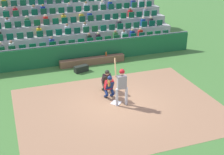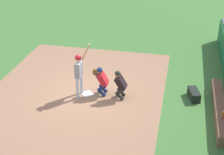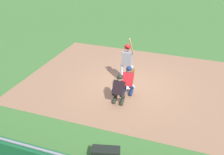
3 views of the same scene
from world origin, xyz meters
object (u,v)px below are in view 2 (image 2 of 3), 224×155
object	(u,v)px
water_bottle_on_bench	(223,115)
equipment_duffel_bag	(194,94)
home_plate_umpire	(120,83)
dugout_bench	(219,109)
batter_at_plate	(79,70)
catcher_crouching	(102,79)
home_plate_marker	(87,94)

from	to	relation	value
water_bottle_on_bench	equipment_duffel_bag	bearing A→B (deg)	26.66
home_plate_umpire	dugout_bench	world-z (taller)	home_plate_umpire
batter_at_plate	equipment_duffel_bag	world-z (taller)	batter_at_plate
home_plate_umpire	equipment_duffel_bag	bearing A→B (deg)	-79.00
batter_at_plate	water_bottle_on_bench	size ratio (longest dim) A/B	8.99
batter_at_plate	dugout_bench	bearing A→B (deg)	-92.32
dugout_bench	equipment_duffel_bag	bearing A→B (deg)	44.00
catcher_crouching	home_plate_umpire	bearing A→B (deg)	-100.19
dugout_bench	home_plate_marker	bearing A→B (deg)	85.79
home_plate_marker	dugout_bench	distance (m)	5.41
catcher_crouching	equipment_duffel_bag	size ratio (longest dim) A/B	1.50
dugout_bench	batter_at_plate	bearing A→B (deg)	87.68
home_plate_marker	batter_at_plate	bearing A→B (deg)	123.10
catcher_crouching	equipment_duffel_bag	world-z (taller)	catcher_crouching
catcher_crouching	dugout_bench	bearing A→B (deg)	-96.50
home_plate_marker	equipment_duffel_bag	xyz separation A→B (m)	(0.59, -4.44, 0.17)
home_plate_marker	home_plate_umpire	distance (m)	1.56
home_plate_marker	equipment_duffel_bag	world-z (taller)	equipment_duffel_bag
catcher_crouching	water_bottle_on_bench	bearing A→B (deg)	-107.05
home_plate_marker	dugout_bench	xyz separation A→B (m)	(-0.40, -5.39, 0.20)
dugout_bench	water_bottle_on_bench	size ratio (longest dim) A/B	16.35
dugout_bench	water_bottle_on_bench	xyz separation A→B (m)	(-0.92, -0.01, 0.35)
dugout_bench	equipment_duffel_bag	world-z (taller)	dugout_bench
catcher_crouching	home_plate_umpire	distance (m)	0.82
home_plate_marker	water_bottle_on_bench	xyz separation A→B (m)	(-1.32, -5.40, 0.55)
home_plate_umpire	home_plate_marker	bearing A→B (deg)	90.15
water_bottle_on_bench	dugout_bench	bearing A→B (deg)	0.37
home_plate_marker	batter_at_plate	distance (m)	1.21
home_plate_marker	batter_at_plate	xyz separation A→B (m)	(-0.17, 0.26, 1.17)
home_plate_marker	catcher_crouching	xyz separation A→B (m)	(0.15, -0.60, 0.69)
home_plate_marker	batter_at_plate	size ratio (longest dim) A/B	0.19
batter_at_plate	dugout_bench	world-z (taller)	batter_at_plate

